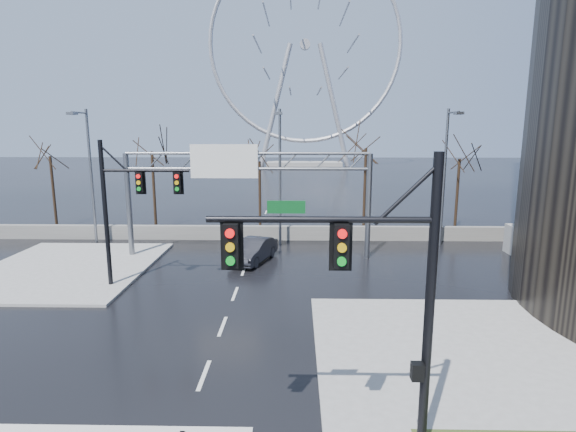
{
  "coord_description": "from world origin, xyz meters",
  "views": [
    {
      "loc": [
        3.25,
        -14.4,
        8.47
      ],
      "look_at": [
        2.78,
        9.0,
        4.0
      ],
      "focal_mm": 28.0,
      "sensor_mm": 36.0,
      "label": 1
    }
  ],
  "objects_px": {
    "ferris_wheel": "(305,53)",
    "signal_mast_near": "(375,282)",
    "car": "(254,250)",
    "signal_mast_far": "(125,200)",
    "sign_gantry": "(242,181)"
  },
  "relations": [
    {
      "from": "signal_mast_near",
      "to": "car",
      "type": "bearing_deg",
      "value": 104.61
    },
    {
      "from": "signal_mast_near",
      "to": "sign_gantry",
      "type": "height_order",
      "value": "signal_mast_near"
    },
    {
      "from": "sign_gantry",
      "to": "car",
      "type": "bearing_deg",
      "value": -50.21
    },
    {
      "from": "sign_gantry",
      "to": "ferris_wheel",
      "type": "distance_m",
      "value": 82.91
    },
    {
      "from": "signal_mast_far",
      "to": "sign_gantry",
      "type": "bearing_deg",
      "value": 47.53
    },
    {
      "from": "signal_mast_far",
      "to": "car",
      "type": "bearing_deg",
      "value": 38.44
    },
    {
      "from": "ferris_wheel",
      "to": "car",
      "type": "height_order",
      "value": "ferris_wheel"
    },
    {
      "from": "ferris_wheel",
      "to": "signal_mast_near",
      "type": "bearing_deg",
      "value": -89.92
    },
    {
      "from": "car",
      "to": "ferris_wheel",
      "type": "bearing_deg",
      "value": 105.54
    },
    {
      "from": "signal_mast_near",
      "to": "sign_gantry",
      "type": "bearing_deg",
      "value": 106.19
    },
    {
      "from": "signal_mast_far",
      "to": "car",
      "type": "height_order",
      "value": "signal_mast_far"
    },
    {
      "from": "ferris_wheel",
      "to": "car",
      "type": "distance_m",
      "value": 85.03
    },
    {
      "from": "signal_mast_near",
      "to": "ferris_wheel",
      "type": "relative_size",
      "value": 0.16
    },
    {
      "from": "signal_mast_far",
      "to": "sign_gantry",
      "type": "distance_m",
      "value": 8.14
    },
    {
      "from": "signal_mast_far",
      "to": "ferris_wheel",
      "type": "distance_m",
      "value": 89.3
    }
  ]
}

